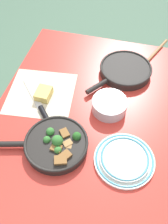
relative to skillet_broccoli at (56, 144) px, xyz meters
name	(u,v)px	position (x,y,z in m)	size (l,w,h in m)	color
ground_plane	(84,179)	(0.19, -0.07, -0.76)	(14.00, 14.00, 0.00)	#51755B
dining_table_red	(84,126)	(0.19, -0.07, -0.11)	(1.14, 0.82, 0.74)	red
skillet_broccoli	(56,144)	(0.00, 0.00, 0.00)	(0.26, 0.41, 0.07)	black
skillet_eggs	(125,70)	(0.50, -0.21, 0.00)	(0.34, 0.30, 0.04)	black
wooden_spoon	(147,62)	(0.60, -0.31, -0.02)	(0.36, 0.18, 0.02)	#A87A4C
parchment_sheet	(41,93)	(0.26, 0.16, -0.02)	(0.33, 0.34, 0.00)	beige
grater_knife	(39,105)	(0.19, 0.14, -0.02)	(0.23, 0.21, 0.02)	silver
cheese_block	(44,94)	(0.25, 0.14, 0.00)	(0.09, 0.07, 0.04)	#E0C15B
dinner_plate_stack	(124,159)	(0.01, -0.28, -0.01)	(0.24, 0.24, 0.03)	silver
prep_bowl_steel	(109,105)	(0.25, -0.17, 0.00)	(0.16, 0.16, 0.06)	#B7B7BC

